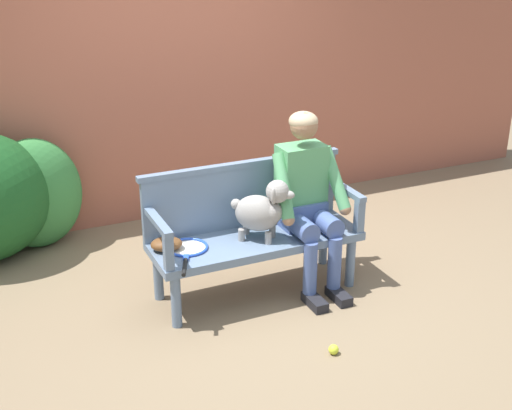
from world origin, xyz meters
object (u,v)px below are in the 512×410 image
tennis_racket (187,249)px  person_seated (306,194)px  garden_bench (256,245)px  dog_on_bench (262,210)px  tennis_ball (334,349)px  baseball_glove (167,244)px

tennis_racket → person_seated: bearing=-1.1°
garden_bench → tennis_racket: size_ratio=2.64×
dog_on_bench → tennis_ball: (0.09, -0.88, -0.64)m
tennis_ball → tennis_racket: bearing=124.5°
tennis_racket → garden_bench: bearing=-0.1°
person_seated → baseball_glove: 1.07m
garden_bench → dog_on_bench: bearing=-62.6°
garden_bench → tennis_ball: (0.12, -0.93, -0.36)m
person_seated → dog_on_bench: size_ratio=2.87×
dog_on_bench → tennis_ball: dog_on_bench is taller
baseball_glove → dog_on_bench: bearing=4.5°
garden_bench → person_seated: 0.52m
person_seated → baseball_glove: person_seated is taller
person_seated → tennis_racket: size_ratio=2.28×
dog_on_bench → tennis_racket: bearing=174.6°
person_seated → dog_on_bench: bearing=-174.6°
person_seated → baseball_glove: (-1.04, 0.08, -0.23)m
person_seated → tennis_ball: person_seated is taller
dog_on_bench → garden_bench: bearing=117.4°
garden_bench → tennis_racket: 0.53m
tennis_racket → baseball_glove: size_ratio=2.63×
person_seated → baseball_glove: size_ratio=5.99×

